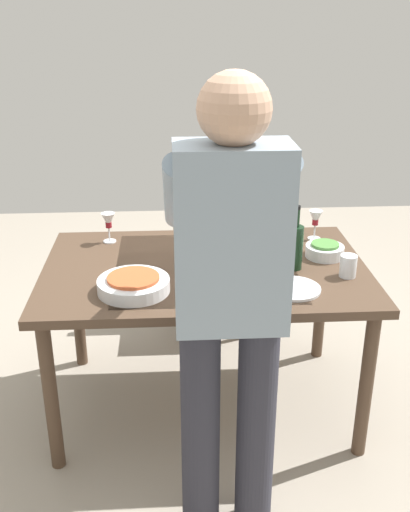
{
  "coord_description": "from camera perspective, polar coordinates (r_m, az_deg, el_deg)",
  "views": [
    {
      "loc": [
        0.15,
        2.46,
        1.86
      ],
      "look_at": [
        0.0,
        0.0,
        0.8
      ],
      "focal_mm": 41.82,
      "sensor_mm": 36.0,
      "label": 1
    }
  ],
  "objects": [
    {
      "name": "water_cup_near_right",
      "position": [
        2.66,
        13.53,
        -0.93
      ],
      "size": [
        0.07,
        0.07,
        0.1
      ],
      "primitive_type": "cylinder",
      "color": "silver",
      "rests_on": "dining_table"
    },
    {
      "name": "person_server",
      "position": [
        1.96,
        2.42,
        -4.06
      ],
      "size": [
        0.42,
        0.61,
        1.69
      ],
      "color": "#2D2D38",
      "rests_on": "ground_plane"
    },
    {
      "name": "dinner_plate_far",
      "position": [
        2.51,
        8.43,
        -3.1
      ],
      "size": [
        0.23,
        0.23,
        0.01
      ],
      "primitive_type": "cylinder",
      "color": "silver",
      "rests_on": "dining_table"
    },
    {
      "name": "dinner_plate_near",
      "position": [
        2.99,
        2.75,
        1.56
      ],
      "size": [
        0.23,
        0.23,
        0.01
      ],
      "primitive_type": "cylinder",
      "color": "silver",
      "rests_on": "dining_table"
    },
    {
      "name": "table_fork",
      "position": [
        2.84,
        -2.2,
        0.26
      ],
      "size": [
        0.05,
        0.18,
        0.0
      ],
      "primitive_type": "cube",
      "rotation": [
        0.0,
        0.0,
        -0.18
      ],
      "color": "silver",
      "rests_on": "dining_table"
    },
    {
      "name": "serving_bowl_pasta",
      "position": [
        2.48,
        -6.85,
        -2.68
      ],
      "size": [
        0.3,
        0.3,
        0.07
      ],
      "color": "silver",
      "rests_on": "dining_table"
    },
    {
      "name": "wine_glass_left",
      "position": [
        2.98,
        -9.22,
        3.21
      ],
      "size": [
        0.07,
        0.07,
        0.15
      ],
      "color": "white",
      "rests_on": "dining_table"
    },
    {
      "name": "table_knife",
      "position": [
        3.04,
        7.23,
        1.7
      ],
      "size": [
        0.04,
        0.2,
        0.0
      ],
      "primitive_type": "cube",
      "rotation": [
        0.0,
        0.0,
        0.13
      ],
      "color": "silver",
      "rests_on": "dining_table"
    },
    {
      "name": "dining_table",
      "position": [
        2.74,
        -0.0,
        -2.43
      ],
      "size": [
        1.47,
        0.94,
        0.75
      ],
      "color": "#4C3828",
      "rests_on": "ground_plane"
    },
    {
      "name": "side_bowl_salad",
      "position": [
        2.85,
        11.38,
        0.56
      ],
      "size": [
        0.18,
        0.18,
        0.07
      ],
      "color": "silver",
      "rests_on": "dining_table"
    },
    {
      "name": "wine_bottle",
      "position": [
        2.67,
        8.59,
        1.0
      ],
      "size": [
        0.07,
        0.07,
        0.3
      ],
      "color": "black",
      "rests_on": "dining_table"
    },
    {
      "name": "ground_plane",
      "position": [
        3.09,
        -0.0,
        -13.8
      ],
      "size": [
        6.0,
        6.0,
        0.0
      ],
      "primitive_type": "plane",
      "color": "#9E9384"
    },
    {
      "name": "chair_near",
      "position": [
        3.58,
        0.19,
        1.38
      ],
      "size": [
        0.4,
        0.4,
        0.91
      ],
      "color": "#352114",
      "rests_on": "ground_plane"
    },
    {
      "name": "water_cup_near_left",
      "position": [
        2.79,
        6.42,
        0.73
      ],
      "size": [
        0.07,
        0.07,
        0.1
      ],
      "primitive_type": "cylinder",
      "color": "silver",
      "rests_on": "dining_table"
    },
    {
      "name": "wine_glass_right",
      "position": [
        3.03,
        10.52,
        3.45
      ],
      "size": [
        0.07,
        0.07,
        0.15
      ],
      "color": "white",
      "rests_on": "dining_table"
    }
  ]
}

